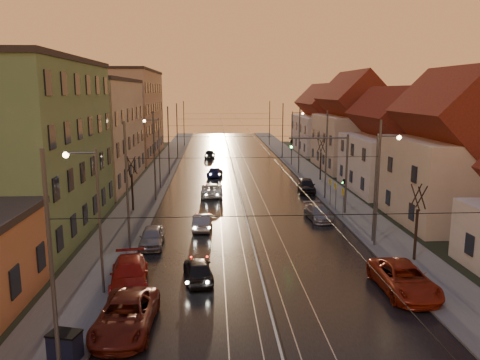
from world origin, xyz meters
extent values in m
plane|color=black|center=(0.00, 0.00, 0.00)|extent=(160.00, 160.00, 0.00)
cube|color=black|center=(0.00, 40.00, 0.02)|extent=(16.00, 120.00, 0.04)
cube|color=#4C4C4C|center=(-10.00, 40.00, 0.07)|extent=(4.00, 120.00, 0.15)
cube|color=#4C4C4C|center=(10.00, 40.00, 0.07)|extent=(4.00, 120.00, 0.15)
cube|color=gray|center=(-2.20, 40.00, 0.06)|extent=(0.06, 120.00, 0.03)
cube|color=gray|center=(-0.77, 40.00, 0.06)|extent=(0.06, 120.00, 0.03)
cube|color=gray|center=(0.77, 40.00, 0.06)|extent=(0.06, 120.00, 0.03)
cube|color=gray|center=(2.20, 40.00, 0.06)|extent=(0.06, 120.00, 0.03)
cube|color=#567C4F|center=(-17.50, 14.00, 6.50)|extent=(10.00, 18.00, 13.00)
cube|color=#B3A88A|center=(-17.50, 34.00, 6.00)|extent=(10.00, 20.00, 12.00)
cube|color=tan|center=(-17.50, 58.00, 7.00)|extent=(10.00, 24.00, 14.00)
cube|color=#C3B196|center=(17.00, 15.00, 3.50)|extent=(8.50, 10.00, 7.00)
pyramid|color=#5D1915|center=(17.00, 15.00, 8.90)|extent=(8.67, 10.20, 3.80)
cube|color=beige|center=(17.00, 28.00, 3.00)|extent=(9.00, 12.00, 6.00)
pyramid|color=#5D1915|center=(17.00, 28.00, 7.60)|extent=(9.18, 12.24, 3.20)
cube|color=#C3B196|center=(17.00, 43.00, 3.75)|extent=(9.00, 14.00, 7.50)
pyramid|color=#5D1915|center=(17.00, 43.00, 9.50)|extent=(9.18, 14.28, 4.00)
cube|color=beige|center=(17.00, 61.00, 3.25)|extent=(9.00, 16.00, 6.50)
pyramid|color=#5D1915|center=(17.00, 61.00, 8.25)|extent=(9.18, 16.32, 3.50)
cylinder|color=#595B60|center=(-8.60, -6.00, 4.50)|extent=(0.16, 0.16, 9.00)
cylinder|color=#595B60|center=(-8.60, 9.00, 4.50)|extent=(0.16, 0.16, 9.00)
cylinder|color=#595B60|center=(8.60, 9.00, 4.50)|extent=(0.16, 0.16, 9.00)
cylinder|color=#595B60|center=(-8.60, 24.00, 4.50)|extent=(0.16, 0.16, 9.00)
cylinder|color=#595B60|center=(8.60, 24.00, 4.50)|extent=(0.16, 0.16, 9.00)
cylinder|color=#595B60|center=(-8.60, 39.00, 4.50)|extent=(0.16, 0.16, 9.00)
cylinder|color=#595B60|center=(8.60, 39.00, 4.50)|extent=(0.16, 0.16, 9.00)
cylinder|color=#595B60|center=(-8.60, 54.00, 4.50)|extent=(0.16, 0.16, 9.00)
cylinder|color=#595B60|center=(8.60, 54.00, 4.50)|extent=(0.16, 0.16, 9.00)
cylinder|color=#595B60|center=(-8.60, 72.00, 4.50)|extent=(0.16, 0.16, 9.00)
cylinder|color=#595B60|center=(8.60, 72.00, 4.50)|extent=(0.16, 0.16, 9.00)
cylinder|color=#595B60|center=(-8.80, 2.00, 4.00)|extent=(0.14, 0.14, 8.00)
cylinder|color=#595B60|center=(-9.60, 2.00, 7.80)|extent=(1.60, 0.10, 0.10)
sphere|color=#FFD88C|center=(-10.32, 2.00, 7.70)|extent=(0.32, 0.32, 0.32)
cylinder|color=#595B60|center=(8.80, 10.00, 4.00)|extent=(0.14, 0.14, 8.00)
cylinder|color=#595B60|center=(9.60, 10.00, 7.80)|extent=(1.60, 0.10, 0.10)
sphere|color=#FFD88C|center=(10.32, 10.00, 7.70)|extent=(0.32, 0.32, 0.32)
cylinder|color=#595B60|center=(-8.80, 30.00, 4.00)|extent=(0.14, 0.14, 8.00)
cylinder|color=#595B60|center=(-9.60, 30.00, 7.80)|extent=(1.60, 0.10, 0.10)
sphere|color=#FFD88C|center=(-10.32, 30.00, 7.70)|extent=(0.32, 0.32, 0.32)
cylinder|color=#595B60|center=(8.80, 46.00, 4.00)|extent=(0.14, 0.14, 8.00)
cylinder|color=#595B60|center=(9.60, 46.00, 7.80)|extent=(1.60, 0.10, 0.10)
sphere|color=#FFD88C|center=(10.32, 46.00, 7.70)|extent=(0.32, 0.32, 0.32)
cylinder|color=#595B60|center=(9.00, 18.00, 3.60)|extent=(0.20, 0.20, 7.20)
cylinder|color=#595B60|center=(6.40, 18.00, 6.90)|extent=(5.20, 0.14, 0.14)
imported|color=black|center=(4.00, 18.00, 6.30)|extent=(0.15, 0.18, 0.90)
sphere|color=#19FF3F|center=(4.00, 17.88, 6.15)|extent=(0.20, 0.20, 0.20)
cylinder|color=black|center=(-10.20, 20.00, 1.75)|extent=(0.18, 0.18, 3.50)
cylinder|color=black|center=(-9.97, 20.09, 4.30)|extent=(0.37, 0.92, 1.61)
cylinder|color=black|center=(-10.29, 20.23, 4.30)|extent=(0.91, 0.40, 1.61)
cylinder|color=black|center=(-10.43, 19.91, 4.30)|extent=(0.37, 0.92, 1.61)
cylinder|color=black|center=(-10.07, 19.78, 4.30)|extent=(0.84, 0.54, 1.62)
cylinder|color=black|center=(10.20, 6.00, 1.75)|extent=(0.18, 0.18, 3.50)
cylinder|color=black|center=(10.43, 6.09, 4.30)|extent=(0.37, 0.92, 1.61)
cylinder|color=black|center=(10.11, 6.23, 4.30)|extent=(0.91, 0.40, 1.61)
cylinder|color=black|center=(9.97, 5.91, 4.30)|extent=(0.37, 0.92, 1.61)
cylinder|color=black|center=(10.32, 5.78, 4.30)|extent=(0.84, 0.54, 1.62)
cylinder|color=black|center=(10.40, 34.00, 1.75)|extent=(0.18, 0.18, 3.50)
cylinder|color=black|center=(10.63, 34.09, 4.30)|extent=(0.37, 0.92, 1.61)
cylinder|color=black|center=(10.31, 34.23, 4.30)|extent=(0.91, 0.40, 1.61)
cylinder|color=black|center=(10.17, 33.91, 4.30)|extent=(0.37, 0.92, 1.61)
cylinder|color=black|center=(10.53, 33.78, 4.30)|extent=(0.84, 0.54, 1.62)
imported|color=black|center=(-3.73, 3.72, 0.67)|extent=(2.06, 4.08, 1.33)
imported|color=gray|center=(-3.69, 14.09, 0.64)|extent=(1.59, 3.97, 1.29)
imported|color=silver|center=(-2.98, 26.11, 0.68)|extent=(2.28, 4.88, 1.35)
imported|color=#171A45|center=(-2.61, 37.52, 0.62)|extent=(2.28, 4.44, 1.23)
imported|color=black|center=(-3.35, 55.03, 0.68)|extent=(1.95, 4.10, 1.35)
imported|color=#611B10|center=(-6.88, -1.98, 0.75)|extent=(2.68, 5.51, 1.51)
imported|color=#9F180F|center=(-7.60, 3.10, 0.73)|extent=(2.71, 5.28, 1.47)
imported|color=gray|center=(-7.21, 10.10, 0.69)|extent=(1.74, 4.09, 1.38)
imported|color=maroon|center=(7.60, 1.40, 0.77)|extent=(2.65, 5.60, 1.55)
imported|color=gray|center=(6.20, 16.33, 0.62)|extent=(2.11, 4.42, 1.24)
imported|color=black|center=(7.41, 27.57, 0.74)|extent=(2.20, 4.53, 1.49)
cube|color=black|center=(-8.88, -4.43, 0.70)|extent=(1.37, 1.09, 1.10)
camera|label=1|loc=(-2.76, -22.20, 10.91)|focal=35.00mm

